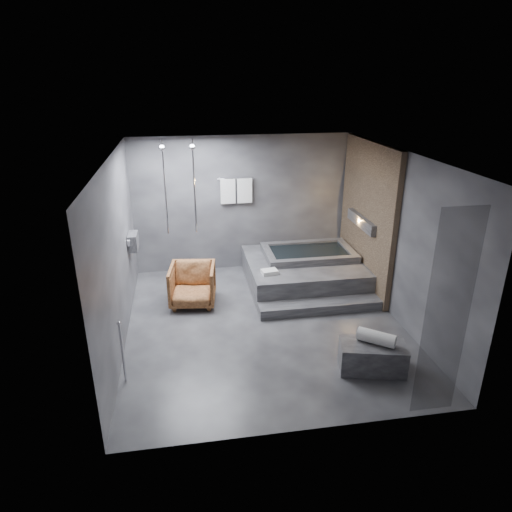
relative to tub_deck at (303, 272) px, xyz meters
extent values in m
plane|color=#29292B|center=(-1.05, -1.45, -0.25)|extent=(5.00, 5.00, 0.00)
cube|color=#444446|center=(-1.05, -1.45, 2.55)|extent=(4.50, 5.00, 0.04)
cube|color=#323236|center=(-1.05, 1.05, 1.15)|extent=(4.50, 0.04, 2.80)
cube|color=#323236|center=(-1.05, -3.95, 1.15)|extent=(4.50, 0.04, 2.80)
cube|color=#323236|center=(-3.30, -1.45, 1.15)|extent=(0.04, 5.00, 2.80)
cube|color=#323236|center=(1.20, -1.45, 1.15)|extent=(0.04, 5.00, 2.80)
cube|color=#A1815E|center=(1.14, -0.20, 1.15)|extent=(0.10, 2.40, 2.78)
cube|color=#FF9938|center=(1.06, -0.20, 1.05)|extent=(0.14, 1.20, 0.20)
cube|color=slate|center=(-3.21, -0.05, 0.85)|extent=(0.16, 0.42, 0.30)
imported|color=beige|center=(-3.20, -0.15, 0.80)|extent=(0.08, 0.08, 0.21)
imported|color=beige|center=(-3.20, 0.05, 0.78)|extent=(0.07, 0.07, 0.15)
cylinder|color=silver|center=(-2.05, 0.60, 1.65)|extent=(0.04, 0.04, 1.80)
cylinder|color=silver|center=(-2.60, 0.60, 1.65)|extent=(0.04, 0.04, 1.80)
cylinder|color=silver|center=(-1.20, 0.99, 1.70)|extent=(0.75, 0.02, 0.02)
cube|color=white|center=(-1.37, 0.97, 1.45)|extent=(0.30, 0.06, 0.50)
cube|color=white|center=(-1.03, 0.97, 1.45)|extent=(0.30, 0.06, 0.50)
cylinder|color=silver|center=(-3.20, -2.65, 0.20)|extent=(0.04, 0.04, 0.90)
cube|color=black|center=(0.60, -3.90, 1.10)|extent=(0.55, 0.01, 2.60)
cube|color=#2D2D30|center=(0.00, 0.00, 0.00)|extent=(2.20, 2.00, 0.50)
cube|color=#2D2D30|center=(0.00, -1.18, -0.16)|extent=(2.20, 0.36, 0.18)
cube|color=#2D2D2F|center=(0.22, -2.93, -0.05)|extent=(1.00, 0.70, 0.41)
imported|color=#4E2913|center=(-2.20, -0.52, 0.12)|extent=(0.89, 0.91, 0.74)
cylinder|color=white|center=(0.26, -2.92, 0.25)|extent=(0.53, 0.47, 0.19)
cube|color=silver|center=(-0.79, -0.54, 0.29)|extent=(0.31, 0.24, 0.08)
camera|label=1|loc=(-2.28, -8.03, 3.67)|focal=32.00mm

